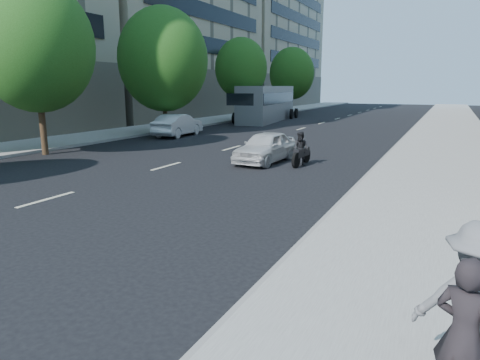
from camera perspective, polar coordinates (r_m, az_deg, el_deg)
The scene contains 14 objects.
ground at distance 8.25m, azimuth -5.28°, elevation -11.01°, with size 160.00×160.00×0.00m, color black.
near_sidewalk at distance 26.64m, azimuth 25.95°, elevation 4.25°, with size 5.00×120.00×0.15m, color gray.
far_sidewalk at distance 33.75m, azimuth -12.09°, elevation 6.67°, with size 4.50×120.00×0.15m, color gray.
far_bldg_north at distance 77.16m, azimuth -0.40°, elevation 20.37°, with size 22.00×28.00×28.00m, color tan.
tree_far_b at distance 22.90m, azimuth -25.68°, elevation 15.87°, with size 5.40×5.40×8.24m.
tree_far_c at distance 30.22m, azimuth -10.21°, elevation 15.51°, with size 6.00×6.00×8.47m.
tree_far_d at distance 40.54m, azimuth 0.15°, elevation 14.66°, with size 4.80×4.80×7.65m.
tree_far_e at distance 53.47m, azimuth 6.91°, elevation 13.91°, with size 5.40×5.40×7.89m.
jogger at distance 5.12m, azimuth 28.86°, elevation -14.72°, with size 1.18×0.68×1.83m, color slate.
pedestrian_woman at distance 4.79m, azimuth 27.65°, elevation -18.05°, with size 0.58×0.38×1.60m, color black.
white_sedan_near at distance 18.82m, azimuth 3.41°, elevation 4.43°, with size 1.59×3.95×1.35m, color silver.
white_sedan_mid at distance 29.13m, azimuth -8.28°, elevation 7.26°, with size 1.56×4.47×1.47m, color silver.
motorcycle at distance 18.15m, azimuth 8.14°, elevation 3.92°, with size 0.73×2.05×1.42m.
bus at distance 41.88m, azimuth 3.67°, elevation 10.12°, with size 4.05×12.31×3.30m.
Camera 1 is at (3.98, -6.45, 3.27)m, focal length 32.00 mm.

